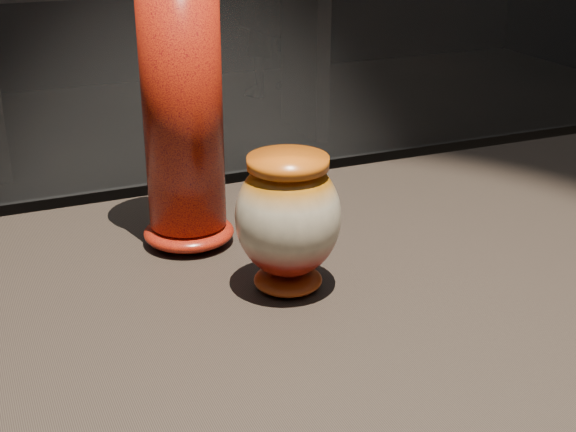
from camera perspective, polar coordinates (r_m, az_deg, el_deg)
name	(u,v)px	position (r m, az deg, el deg)	size (l,w,h in m)	color
main_vase	(288,218)	(0.92, 0.00, -0.17)	(0.16, 0.16, 0.16)	maroon
tall_vase	(183,108)	(1.02, -7.51, 7.61)	(0.15, 0.15, 0.38)	red
back_shelf	(155,31)	(4.31, -9.41, 12.88)	(2.00, 0.60, 0.90)	black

